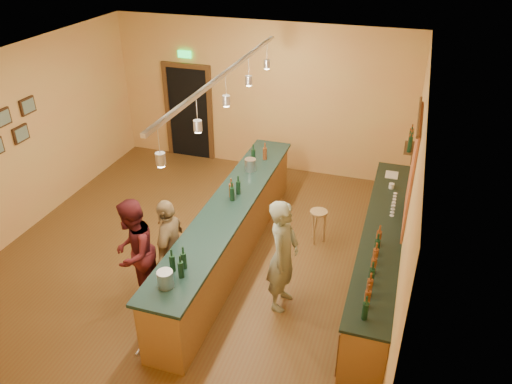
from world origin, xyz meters
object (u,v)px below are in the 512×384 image
(customer_a, at_px, (134,252))
(customer_b, at_px, (170,247))
(back_counter, at_px, (380,254))
(tasting_bar, at_px, (230,227))
(bar_stool, at_px, (318,218))
(bartender, at_px, (283,256))

(customer_a, bearing_deg, customer_b, 118.20)
(back_counter, height_order, tasting_bar, tasting_bar)
(tasting_bar, bearing_deg, customer_b, -118.06)
(tasting_bar, relative_size, customer_a, 3.08)
(back_counter, relative_size, bar_stool, 7.37)
(tasting_bar, xyz_separation_m, bartender, (1.11, -0.82, 0.26))
(bartender, height_order, customer_b, bartender)
(tasting_bar, height_order, bar_stool, tasting_bar)
(tasting_bar, xyz_separation_m, bar_stool, (1.28, 0.91, -0.14))
(customer_a, bearing_deg, bartender, 94.77)
(tasting_bar, distance_m, bartender, 1.40)
(bartender, relative_size, customer_b, 1.09)
(tasting_bar, distance_m, customer_a, 1.67)
(back_counter, xyz_separation_m, bartender, (-1.29, -1.00, 0.38))
(back_counter, distance_m, tasting_bar, 2.40)
(tasting_bar, relative_size, customer_b, 3.22)
(customer_b, bearing_deg, customer_a, -59.87)
(back_counter, bearing_deg, customer_b, -157.65)
(back_counter, distance_m, bar_stool, 1.33)
(bar_stool, bearing_deg, customer_b, -133.39)
(customer_b, distance_m, bar_stool, 2.68)
(back_counter, distance_m, customer_b, 3.20)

